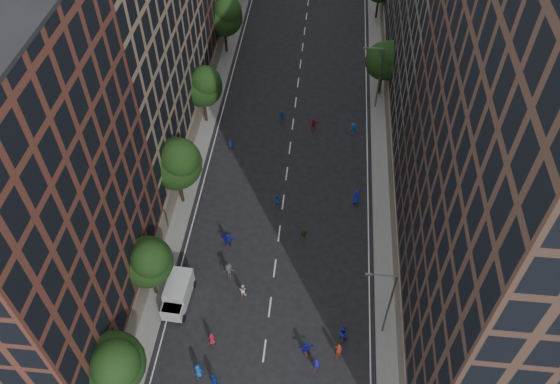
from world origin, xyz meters
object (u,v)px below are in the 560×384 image
(skater_1, at_px, (316,364))
(skater_2, at_px, (343,333))
(cargo_van, at_px, (178,294))
(streetlamp_near, at_px, (387,301))
(skater_0, at_px, (198,371))
(streetlamp_far, at_px, (378,75))

(skater_1, distance_m, skater_2, 3.88)
(cargo_van, height_order, skater_2, cargo_van)
(cargo_van, bearing_deg, streetlamp_near, -0.74)
(skater_1, relative_size, skater_2, 0.90)
(cargo_van, height_order, skater_1, cargo_van)
(skater_2, bearing_deg, skater_0, 38.93)
(cargo_van, bearing_deg, skater_1, -19.19)
(streetlamp_far, bearing_deg, cargo_van, -121.12)
(cargo_van, bearing_deg, skater_2, -5.39)
(streetlamp_near, height_order, skater_1, streetlamp_near)
(cargo_van, bearing_deg, streetlamp_far, 62.07)
(streetlamp_far, distance_m, skater_0, 42.11)
(streetlamp_far, height_order, skater_1, streetlamp_far)
(cargo_van, xyz_separation_m, skater_2, (15.70, -2.37, -0.40))
(cargo_van, bearing_deg, skater_0, -61.51)
(streetlamp_far, distance_m, skater_1, 37.91)
(streetlamp_far, relative_size, skater_2, 4.94)
(streetlamp_near, distance_m, skater_2, 5.57)
(streetlamp_near, relative_size, cargo_van, 1.88)
(streetlamp_far, bearing_deg, streetlamp_near, -90.00)
(streetlamp_near, distance_m, cargo_van, 19.56)
(skater_0, relative_size, skater_2, 0.93)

